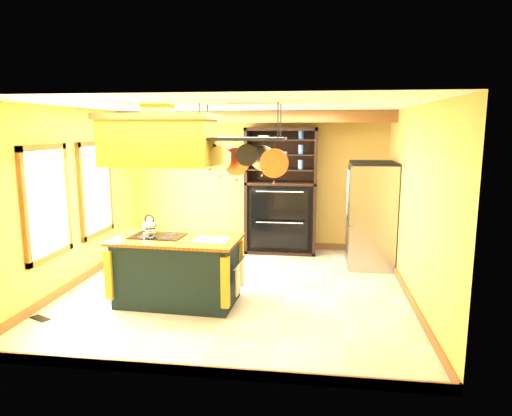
% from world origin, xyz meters
% --- Properties ---
extents(floor, '(5.00, 5.00, 0.00)m').
position_xyz_m(floor, '(0.00, 0.00, 0.00)').
color(floor, beige).
rests_on(floor, ground).
extents(ceiling, '(5.00, 5.00, 0.00)m').
position_xyz_m(ceiling, '(0.00, 0.00, 2.70)').
color(ceiling, white).
rests_on(ceiling, wall_back).
extents(wall_back, '(5.00, 0.02, 2.70)m').
position_xyz_m(wall_back, '(0.00, 2.50, 1.35)').
color(wall_back, gold).
rests_on(wall_back, floor).
extents(wall_front, '(5.00, 0.02, 2.70)m').
position_xyz_m(wall_front, '(0.00, -2.50, 1.35)').
color(wall_front, gold).
rests_on(wall_front, floor).
extents(wall_left, '(0.02, 5.00, 2.70)m').
position_xyz_m(wall_left, '(-2.50, 0.00, 1.35)').
color(wall_left, gold).
rests_on(wall_left, floor).
extents(wall_right, '(0.02, 5.00, 2.70)m').
position_xyz_m(wall_right, '(2.50, 0.00, 1.35)').
color(wall_right, gold).
rests_on(wall_right, floor).
extents(ceiling_beam, '(5.00, 0.15, 0.20)m').
position_xyz_m(ceiling_beam, '(0.00, 1.70, 2.59)').
color(ceiling_beam, brown).
rests_on(ceiling_beam, ceiling).
extents(window_near, '(0.06, 1.06, 1.56)m').
position_xyz_m(window_near, '(-2.47, -0.80, 1.40)').
color(window_near, brown).
rests_on(window_near, wall_left).
extents(window_far, '(0.06, 1.06, 1.56)m').
position_xyz_m(window_far, '(-2.47, 0.60, 1.40)').
color(window_far, brown).
rests_on(window_far, wall_left).
extents(kitchen_island, '(1.75, 1.03, 1.11)m').
position_xyz_m(kitchen_island, '(-0.72, -0.63, 0.47)').
color(kitchen_island, black).
rests_on(kitchen_island, floor).
extents(range_hood, '(1.49, 0.84, 0.80)m').
position_xyz_m(range_hood, '(-0.92, -0.63, 2.26)').
color(range_hood, '#A68A29').
rests_on(range_hood, ceiling).
extents(pot_rack, '(1.20, 0.54, 0.93)m').
position_xyz_m(pot_rack, '(0.20, -0.63, 2.13)').
color(pot_rack, black).
rests_on(pot_rack, ceiling).
extents(refrigerator, '(0.77, 0.91, 1.79)m').
position_xyz_m(refrigerator, '(2.09, 1.49, 0.87)').
color(refrigerator, '#92959A').
rests_on(refrigerator, floor).
extents(hutch, '(1.36, 0.62, 2.41)m').
position_xyz_m(hutch, '(0.48, 2.24, 0.92)').
color(hutch, black).
rests_on(hutch, floor).
extents(floor_register, '(0.30, 0.23, 0.01)m').
position_xyz_m(floor_register, '(-2.30, -1.41, 0.01)').
color(floor_register, black).
rests_on(floor_register, floor).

